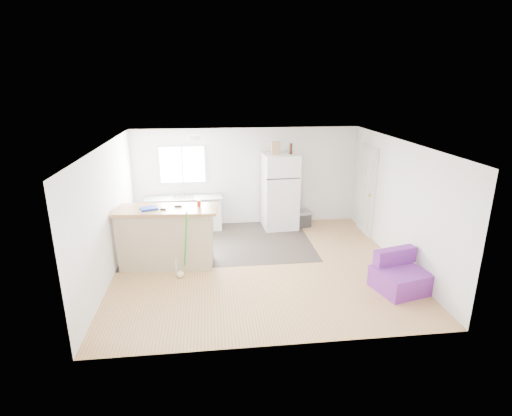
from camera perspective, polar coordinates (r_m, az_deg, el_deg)
The scene contains 19 objects.
room at distance 7.49m, azimuth 0.47°, elevation 0.07°, with size 5.51×5.01×2.41m.
vinyl_zone at distance 9.03m, azimuth -5.13°, elevation -4.93°, with size 4.05×2.50×0.00m, color #332B26.
window at distance 9.78m, azimuth -10.47°, elevation 6.13°, with size 1.18×0.06×0.98m.
interior_door at distance 9.67m, azimuth 15.52°, elevation 2.39°, with size 0.11×0.92×2.10m.
ceiling_fixture at distance 8.36m, azimuth -8.87°, elevation 9.90°, with size 0.30×0.30×0.07m, color white.
kitchen_cabinets at distance 9.81m, azimuth -10.20°, elevation -0.69°, with size 1.83×0.59×1.08m.
peninsula at distance 7.91m, azimuth -12.64°, elevation -4.05°, with size 1.96×0.87×1.17m.
refrigerator at distance 9.68m, azimuth 3.44°, elevation 2.39°, with size 0.85×0.81×1.83m.
cooler at distance 9.96m, azimuth 6.25°, elevation -1.52°, with size 0.58×0.45×0.40m.
purple_seat at distance 7.43m, azimuth 19.79°, elevation -9.17°, with size 0.96×0.94×0.66m.
cleaner_jug at distance 7.84m, azimuth -11.57°, elevation -7.71°, with size 0.19×0.16×0.35m.
mop at distance 7.54m, azimuth -10.55°, elevation -8.04°, with size 0.28×0.35×1.29m.
red_cup at distance 7.71m, azimuth -8.16°, elevation 0.67°, with size 0.08×0.08×0.12m, color red.
blue_tray at distance 7.72m, azimuth -15.05°, elevation -0.07°, with size 0.30×0.22×0.04m, color #1433BC.
tool_a at distance 7.75m, azimuth -11.05°, elevation 0.27°, with size 0.14×0.05×0.03m, color black.
tool_b at distance 7.64m, azimuth -13.15°, elevation -0.15°, with size 0.10×0.04×0.03m, color black.
cardboard_box at distance 9.37m, azimuth 2.79°, elevation 8.56°, with size 0.20×0.10×0.30m, color tan.
bottle_left at distance 9.43m, azimuth 5.00°, elevation 8.42°, with size 0.07×0.07×0.25m, color #3A160A.
bottle_right at distance 9.49m, azimuth 5.01°, elevation 8.48°, with size 0.07×0.07×0.25m, color #3A160A.
Camera 1 is at (-0.89, -7.08, 3.48)m, focal length 28.00 mm.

